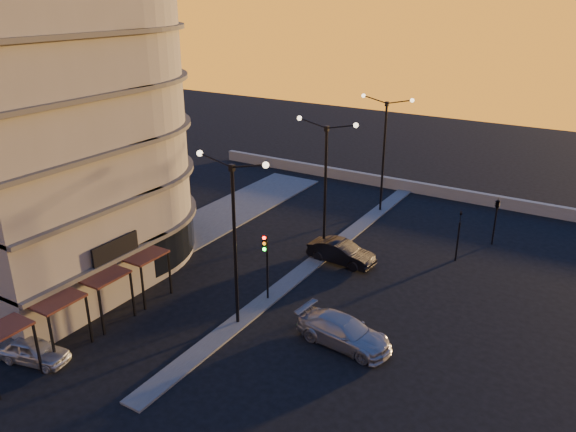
# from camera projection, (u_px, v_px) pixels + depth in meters

# --- Properties ---
(ground) EXTENTS (120.00, 120.00, 0.00)m
(ground) POSITION_uv_depth(u_px,v_px,m) (238.00, 323.00, 30.82)
(ground) COLOR black
(ground) RESTS_ON ground
(sidewalk_west) EXTENTS (5.00, 40.00, 0.12)m
(sidewalk_west) POSITION_uv_depth(u_px,v_px,m) (150.00, 253.00, 39.06)
(sidewalk_west) COLOR #454543
(sidewalk_west) RESTS_ON ground
(median) EXTENTS (1.20, 36.00, 0.12)m
(median) POSITION_uv_depth(u_px,v_px,m) (323.00, 255.00, 38.73)
(median) COLOR #454543
(median) RESTS_ON ground
(parapet) EXTENTS (44.00, 0.50, 1.00)m
(parapet) POSITION_uv_depth(u_px,v_px,m) (427.00, 189.00, 50.28)
(parapet) COLOR slate
(parapet) RESTS_ON ground
(building) EXTENTS (14.35, 17.08, 25.00)m
(building) POSITION_uv_depth(u_px,v_px,m) (40.00, 83.00, 33.21)
(building) COLOR slate
(building) RESTS_ON ground
(streetlamp_near) EXTENTS (4.32, 0.32, 9.51)m
(streetlamp_near) POSITION_uv_depth(u_px,v_px,m) (234.00, 230.00, 28.75)
(streetlamp_near) COLOR black
(streetlamp_near) RESTS_ON ground
(streetlamp_mid) EXTENTS (4.32, 0.32, 9.51)m
(streetlamp_mid) POSITION_uv_depth(u_px,v_px,m) (325.00, 178.00, 36.68)
(streetlamp_mid) COLOR black
(streetlamp_mid) RESTS_ON ground
(streetlamp_far) EXTENTS (4.32, 0.32, 9.51)m
(streetlamp_far) POSITION_uv_depth(u_px,v_px,m) (384.00, 145.00, 44.61)
(streetlamp_far) COLOR black
(streetlamp_far) RESTS_ON ground
(traffic_light_main) EXTENTS (0.28, 0.44, 4.25)m
(traffic_light_main) POSITION_uv_depth(u_px,v_px,m) (266.00, 256.00, 32.03)
(traffic_light_main) COLOR black
(traffic_light_main) RESTS_ON ground
(signal_east_a) EXTENTS (0.13, 0.16, 3.60)m
(signal_east_a) POSITION_uv_depth(u_px,v_px,m) (458.00, 234.00, 37.34)
(signal_east_a) COLOR black
(signal_east_a) RESTS_ON ground
(signal_east_b) EXTENTS (0.42, 1.99, 3.60)m
(signal_east_b) POSITION_uv_depth(u_px,v_px,m) (498.00, 204.00, 39.35)
(signal_east_b) COLOR black
(signal_east_b) RESTS_ON ground
(car_hatchback) EXTENTS (3.87, 2.28, 1.24)m
(car_hatchback) POSITION_uv_depth(u_px,v_px,m) (34.00, 351.00, 27.43)
(car_hatchback) COLOR #AEB2B6
(car_hatchback) RESTS_ON ground
(car_sedan) EXTENTS (4.67, 1.86, 1.51)m
(car_sedan) POSITION_uv_depth(u_px,v_px,m) (341.00, 252.00, 37.48)
(car_sedan) COLOR black
(car_sedan) RESTS_ON ground
(car_wagon) EXTENTS (5.32, 2.61, 1.49)m
(car_wagon) POSITION_uv_depth(u_px,v_px,m) (344.00, 332.00, 28.72)
(car_wagon) COLOR gray
(car_wagon) RESTS_ON ground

